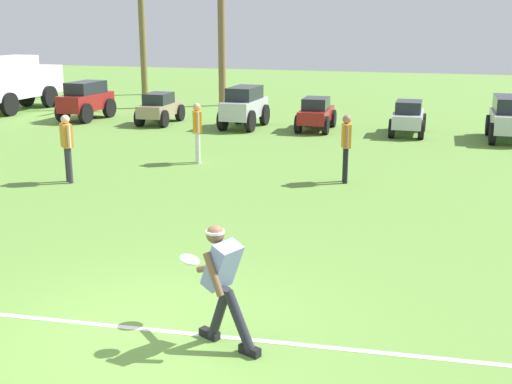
{
  "coord_description": "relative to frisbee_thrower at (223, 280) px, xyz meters",
  "views": [
    {
      "loc": [
        3.11,
        -6.16,
        3.65
      ],
      "look_at": [
        0.29,
        3.57,
        0.9
      ],
      "focal_mm": 45.0,
      "sensor_mm": 36.0,
      "label": 1
    }
  ],
  "objects": [
    {
      "name": "parked_car_slot_f",
      "position": [
        4.23,
        14.6,
        -0.08
      ],
      "size": [
        1.15,
        2.41,
        1.34
      ],
      "color": "#B7BABF",
      "rests_on": "ground_plane"
    },
    {
      "name": "palm_tree_far_left",
      "position": [
        -11.94,
        22.78,
        3.21
      ],
      "size": [
        2.94,
        3.26,
        6.69
      ],
      "color": "brown",
      "rests_on": "ground_plane"
    },
    {
      "name": "teammate_midfield",
      "position": [
        -5.87,
        6.2,
        0.14
      ],
      "size": [
        0.41,
        0.38,
        1.56
      ],
      "color": "#33333D",
      "rests_on": "ground_plane"
    },
    {
      "name": "palm_tree_left_of_centre",
      "position": [
        -6.89,
        19.9,
        3.56
      ],
      "size": [
        3.73,
        3.45,
        7.05
      ],
      "color": "brown",
      "rests_on": "ground_plane"
    },
    {
      "name": "parked_car_slot_a",
      "position": [
        -10.44,
        14.75,
        -0.06
      ],
      "size": [
        1.3,
        2.41,
        1.4
      ],
      "color": "maroon",
      "rests_on": "ground_plane"
    },
    {
      "name": "field_line_paint",
      "position": [
        -0.88,
        0.08,
        -0.79
      ],
      "size": [
        25.71,
        2.09,
        0.01
      ],
      "primitive_type": "cube",
      "rotation": [
        0.0,
        0.0,
        0.08
      ],
      "color": "white",
      "rests_on": "ground_plane"
    },
    {
      "name": "box_truck",
      "position": [
        -14.35,
        15.33,
        0.43
      ],
      "size": [
        1.49,
        5.92,
        2.2
      ],
      "color": "silver",
      "rests_on": "ground_plane"
    },
    {
      "name": "frisbee_in_flight",
      "position": [
        -0.59,
        0.47,
        -0.0
      ],
      "size": [
        0.25,
        0.26,
        0.09
      ],
      "color": "white"
    },
    {
      "name": "ground_plane",
      "position": [
        -0.88,
        -0.19,
        -0.8
      ],
      "size": [
        80.0,
        80.0,
        0.0
      ],
      "primitive_type": "plane",
      "color": "#608D3B"
    },
    {
      "name": "parked_car_slot_e",
      "position": [
        1.23,
        14.8,
        -0.23
      ],
      "size": [
        1.08,
        2.2,
        1.1
      ],
      "color": "#B7BABF",
      "rests_on": "ground_plane"
    },
    {
      "name": "frisbee_thrower",
      "position": [
        0.0,
        0.0,
        0.0
      ],
      "size": [
        0.97,
        0.72,
        1.42
      ],
      "color": "#23232D",
      "rests_on": "ground_plane"
    },
    {
      "name": "parked_car_slot_b",
      "position": [
        -7.42,
        14.64,
        -0.23
      ],
      "size": [
        1.13,
        2.22,
        1.1
      ],
      "color": "#998466",
      "rests_on": "ground_plane"
    },
    {
      "name": "parked_car_slot_d",
      "position": [
        -1.8,
        14.82,
        -0.23
      ],
      "size": [
        1.11,
        2.21,
        1.1
      ],
      "color": "maroon",
      "rests_on": "ground_plane"
    },
    {
      "name": "parked_car_slot_c",
      "position": [
        -4.27,
        14.66,
        -0.06
      ],
      "size": [
        1.25,
        2.39,
        1.4
      ],
      "color": "#B7BABF",
      "rests_on": "ground_plane"
    },
    {
      "name": "teammate_deep",
      "position": [
        -3.77,
        8.93,
        0.14
      ],
      "size": [
        0.33,
        0.47,
        1.56
      ],
      "color": "silver",
      "rests_on": "ground_plane"
    },
    {
      "name": "teammate_near_sideline",
      "position": [
        0.21,
        7.96,
        0.14
      ],
      "size": [
        0.27,
        0.5,
        1.56
      ],
      "color": "black",
      "rests_on": "ground_plane"
    }
  ]
}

